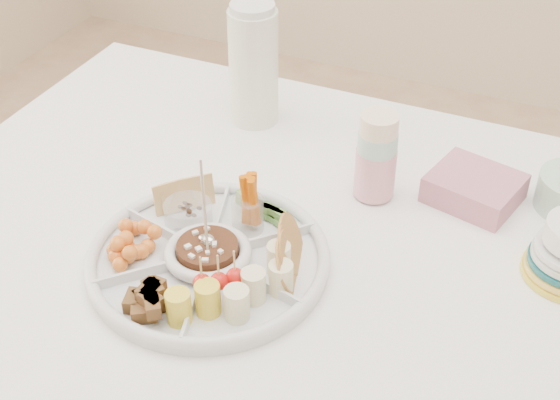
% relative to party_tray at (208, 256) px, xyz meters
% --- Properties ---
extents(party_tray, '(0.46, 0.46, 0.04)m').
position_rel_party_tray_xyz_m(party_tray, '(0.00, 0.00, 0.00)').
color(party_tray, white).
rests_on(party_tray, dining_table).
extents(bean_dip, '(0.12, 0.12, 0.04)m').
position_rel_party_tray_xyz_m(bean_dip, '(0.00, 0.00, 0.01)').
color(bean_dip, '#412714').
rests_on(bean_dip, party_tray).
extents(tortillas, '(0.13, 0.13, 0.07)m').
position_rel_party_tray_xyz_m(tortillas, '(0.12, 0.04, 0.02)').
color(tortillas, olive).
rests_on(tortillas, party_tray).
extents(carrot_cucumber, '(0.13, 0.13, 0.10)m').
position_rel_party_tray_xyz_m(carrot_cucumber, '(0.03, 0.13, 0.04)').
color(carrot_cucumber, '#CE5A02').
rests_on(carrot_cucumber, party_tray).
extents(pita_raisins, '(0.13, 0.13, 0.06)m').
position_rel_party_tray_xyz_m(pita_raisins, '(-0.09, 0.09, 0.02)').
color(pita_raisins, '#E2AC80').
rests_on(pita_raisins, party_tray).
extents(cherries, '(0.13, 0.13, 0.04)m').
position_rel_party_tray_xyz_m(cherries, '(-0.12, -0.04, 0.01)').
color(cherries, orange).
rests_on(cherries, party_tray).
extents(granola_chunks, '(0.12, 0.12, 0.04)m').
position_rel_party_tray_xyz_m(granola_chunks, '(-0.03, -0.13, 0.01)').
color(granola_chunks, brown).
rests_on(granola_chunks, party_tray).
extents(banana_tomato, '(0.15, 0.15, 0.10)m').
position_rel_party_tray_xyz_m(banana_tomato, '(0.09, -0.09, 0.04)').
color(banana_tomato, '#F2C55C').
rests_on(banana_tomato, party_tray).
extents(cup_stack, '(0.08, 0.08, 0.20)m').
position_rel_party_tray_xyz_m(cup_stack, '(0.18, 0.29, 0.08)').
color(cup_stack, '#BABABA').
rests_on(cup_stack, dining_table).
extents(thermos, '(0.13, 0.13, 0.25)m').
position_rel_party_tray_xyz_m(thermos, '(-0.13, 0.44, 0.10)').
color(thermos, white).
rests_on(thermos, dining_table).
extents(napkin_stack, '(0.17, 0.16, 0.05)m').
position_rel_party_tray_xyz_m(napkin_stack, '(0.34, 0.35, 0.00)').
color(napkin_stack, '#BB7186').
rests_on(napkin_stack, dining_table).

